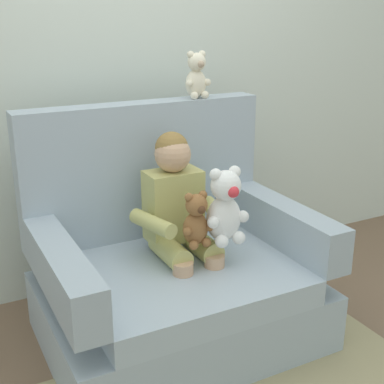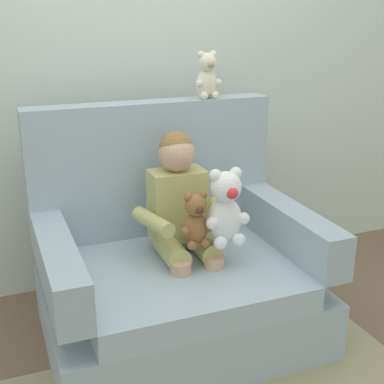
% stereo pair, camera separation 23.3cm
% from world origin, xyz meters
% --- Properties ---
extents(ground_plane, '(8.00, 8.00, 0.00)m').
position_xyz_m(ground_plane, '(0.00, 0.00, 0.00)').
color(ground_plane, brown).
extents(back_wall, '(6.00, 0.10, 2.60)m').
position_xyz_m(back_wall, '(0.00, 0.77, 1.30)').
color(back_wall, silver).
rests_on(back_wall, ground).
extents(armchair, '(1.24, 0.93, 1.09)m').
position_xyz_m(armchair, '(0.00, 0.06, 0.33)').
color(armchair, '#9EADBC').
rests_on(armchair, ground).
extents(seated_child, '(0.45, 0.39, 0.82)m').
position_xyz_m(seated_child, '(0.04, 0.08, 0.62)').
color(seated_child, tan).
rests_on(seated_child, armchair).
extents(plush_white, '(0.21, 0.17, 0.35)m').
position_xyz_m(plush_white, '(0.18, -0.11, 0.68)').
color(plush_white, white).
rests_on(plush_white, armchair).
extents(plush_brown, '(0.15, 0.12, 0.25)m').
position_xyz_m(plush_brown, '(0.05, -0.08, 0.63)').
color(plush_brown, brown).
rests_on(plush_brown, armchair).
extents(plush_cream_on_backrest, '(0.14, 0.11, 0.24)m').
position_xyz_m(plush_cream_on_backrest, '(0.30, 0.39, 1.20)').
color(plush_cream_on_backrest, silver).
rests_on(plush_cream_on_backrest, armchair).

